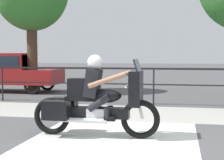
# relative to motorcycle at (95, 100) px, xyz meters

# --- Properties ---
(ground_plane) EXTENTS (120.00, 120.00, 0.00)m
(ground_plane) POSITION_rel_motorcycle_xyz_m (0.75, -0.62, -0.69)
(ground_plane) COLOR #4C4C4F
(sidewalk_band) EXTENTS (44.00, 2.40, 0.01)m
(sidewalk_band) POSITION_rel_motorcycle_xyz_m (0.75, 2.78, -0.69)
(sidewalk_band) COLOR #A8A59E
(sidewalk_band) RESTS_ON ground
(crosswalk_band) EXTENTS (3.02, 6.00, 0.01)m
(crosswalk_band) POSITION_rel_motorcycle_xyz_m (0.38, -0.82, -0.69)
(crosswalk_band) COLOR silver
(crosswalk_band) RESTS_ON ground
(fence_railing) EXTENTS (36.00, 0.05, 1.15)m
(fence_railing) POSITION_rel_motorcycle_xyz_m (0.75, 4.39, 0.22)
(fence_railing) COLOR black
(fence_railing) RESTS_ON ground
(motorcycle) EXTENTS (2.44, 0.76, 1.55)m
(motorcycle) POSITION_rel_motorcycle_xyz_m (0.00, 0.00, 0.00)
(motorcycle) COLOR black
(motorcycle) RESTS_ON ground
(parked_car) EXTENTS (4.21, 1.67, 1.62)m
(parked_car) POSITION_rel_motorcycle_xyz_m (-5.56, 7.08, 0.23)
(parked_car) COLOR maroon
(parked_car) RESTS_ON ground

